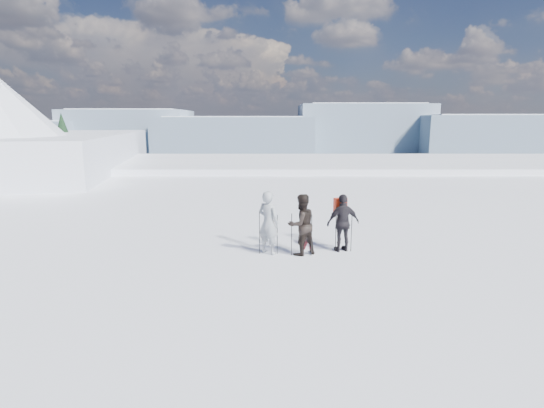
{
  "coord_description": "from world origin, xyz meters",
  "views": [
    {
      "loc": [
        -2.55,
        -10.23,
        4.12
      ],
      "look_at": [
        -2.52,
        3.0,
        1.53
      ],
      "focal_mm": 28.0,
      "sensor_mm": 36.0,
      "label": 1
    }
  ],
  "objects_px": {
    "skis_loose": "(309,242)",
    "skier_grey": "(268,222)",
    "skier_dark": "(301,225)",
    "skier_pack": "(343,223)"
  },
  "relations": [
    {
      "from": "skis_loose",
      "to": "skier_grey",
      "type": "bearing_deg",
      "value": -138.31
    },
    {
      "from": "skier_dark",
      "to": "skier_pack",
      "type": "distance_m",
      "value": 1.41
    },
    {
      "from": "skier_dark",
      "to": "skier_pack",
      "type": "height_order",
      "value": "skier_dark"
    },
    {
      "from": "skier_grey",
      "to": "skier_pack",
      "type": "distance_m",
      "value": 2.4
    },
    {
      "from": "skier_dark",
      "to": "skis_loose",
      "type": "relative_size",
      "value": 1.13
    },
    {
      "from": "skier_grey",
      "to": "skier_pack",
      "type": "xyz_separation_m",
      "value": [
        2.39,
        0.25,
        -0.08
      ]
    },
    {
      "from": "skier_grey",
      "to": "skier_dark",
      "type": "bearing_deg",
      "value": -149.81
    },
    {
      "from": "skier_grey",
      "to": "skis_loose",
      "type": "relative_size",
      "value": 1.18
    },
    {
      "from": "skier_grey",
      "to": "skis_loose",
      "type": "distance_m",
      "value": 2.1
    },
    {
      "from": "skier_dark",
      "to": "skis_loose",
      "type": "xyz_separation_m",
      "value": [
        0.36,
        1.35,
        -0.95
      ]
    }
  ]
}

